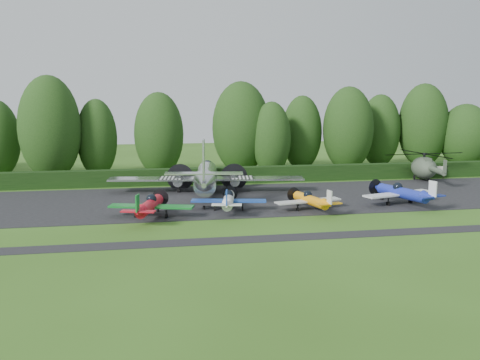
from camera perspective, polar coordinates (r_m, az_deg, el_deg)
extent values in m
plane|color=#325718|center=(47.34, 3.19, -4.31)|extent=(160.00, 160.00, 0.00)
cube|color=black|center=(56.89, 0.82, -2.05)|extent=(70.00, 18.00, 0.01)
cube|color=black|center=(41.71, 5.14, -6.15)|extent=(70.00, 2.00, 0.00)
cube|color=black|center=(67.55, -1.00, -0.31)|extent=(90.00, 1.60, 2.00)
cylinder|color=silver|center=(59.60, -3.62, 0.28)|extent=(2.30, 11.99, 2.30)
cone|color=silver|center=(66.21, -4.32, 1.14)|extent=(2.30, 1.50, 2.30)
cone|color=silver|center=(52.48, -2.69, -0.33)|extent=(2.30, 3.00, 2.30)
sphere|color=black|center=(65.20, -4.23, 1.46)|extent=(1.50, 1.50, 1.50)
cube|color=silver|center=(60.63, -3.73, 0.14)|extent=(21.98, 2.40, 0.22)
cube|color=white|center=(60.28, -7.51, 0.15)|extent=(2.60, 2.50, 0.05)
cube|color=white|center=(61.20, -0.02, 0.36)|extent=(2.60, 2.50, 0.05)
cylinder|color=silver|center=(60.98, -6.78, -0.09)|extent=(1.10, 3.20, 1.10)
cylinder|color=silver|center=(61.70, -0.85, 0.08)|extent=(1.10, 3.20, 1.10)
cylinder|color=black|center=(63.19, -6.91, 0.22)|extent=(3.20, 0.03, 3.20)
cylinder|color=black|center=(63.89, -1.18, 0.38)|extent=(3.20, 0.03, 3.20)
cube|color=silver|center=(51.53, -2.58, 0.73)|extent=(7.49, 1.40, 0.14)
cube|color=silver|center=(51.05, -2.55, 2.24)|extent=(0.18, 2.20, 3.80)
cylinder|color=black|center=(60.76, -6.74, -1.17)|extent=(0.25, 0.90, 0.90)
cylinder|color=black|center=(61.49, -0.78, -0.99)|extent=(0.25, 0.90, 0.90)
cylinder|color=black|center=(51.71, -2.50, -2.97)|extent=(0.18, 0.44, 0.44)
cylinder|color=red|center=(48.21, -9.61, -2.73)|extent=(1.04, 5.98, 1.04)
sphere|color=black|center=(48.76, -9.64, -2.01)|extent=(0.91, 0.91, 0.91)
cube|color=#107123|center=(48.78, -9.62, -2.79)|extent=(7.62, 1.41, 0.15)
cube|color=red|center=(44.64, -9.55, -3.30)|extent=(2.83, 0.76, 0.11)
cube|color=#107123|center=(44.39, -9.57, -2.44)|extent=(0.11, 0.87, 1.41)
cylinder|color=black|center=(52.00, -9.68, -1.88)|extent=(1.63, 0.02, 1.63)
cylinder|color=black|center=(48.75, -11.26, -3.85)|extent=(0.15, 0.48, 0.48)
cylinder|color=black|center=(48.78, -7.93, -3.75)|extent=(0.15, 0.48, 0.48)
cylinder|color=black|center=(51.19, -9.64, -3.22)|extent=(0.13, 0.44, 0.44)
cylinder|color=silver|center=(50.49, -1.24, -2.16)|extent=(0.98, 5.61, 0.98)
sphere|color=black|center=(51.00, -1.36, -1.53)|extent=(0.86, 0.86, 0.86)
cube|color=#1B42A3|center=(51.02, -1.33, -2.22)|extent=(7.14, 1.33, 0.14)
cube|color=silver|center=(47.19, -0.59, -2.63)|extent=(2.65, 0.71, 0.10)
cube|color=#1B42A3|center=(46.96, -0.57, -1.86)|extent=(0.10, 0.82, 1.33)
cylinder|color=black|center=(54.01, -1.86, -1.44)|extent=(1.53, 0.02, 1.53)
cylinder|color=black|center=(50.79, -2.77, -3.19)|extent=(0.14, 0.45, 0.45)
cylinder|color=black|center=(51.20, 0.17, -3.08)|extent=(0.14, 0.45, 0.45)
cylinder|color=black|center=(53.25, -1.70, -2.64)|extent=(0.12, 0.41, 0.41)
cylinder|color=orange|center=(51.27, 7.55, -2.15)|extent=(0.92, 5.25, 0.92)
sphere|color=black|center=(51.72, 7.36, -1.57)|extent=(0.80, 0.80, 0.80)
cube|color=silver|center=(51.74, 7.38, -2.21)|extent=(6.68, 1.24, 0.13)
cube|color=orange|center=(48.29, 8.70, -2.57)|extent=(2.48, 0.67, 0.10)
cube|color=silver|center=(48.09, 8.76, -1.87)|extent=(0.10, 0.76, 1.24)
cylinder|color=black|center=(54.44, 6.45, -1.48)|extent=(1.43, 0.02, 1.43)
cylinder|color=black|center=(51.35, 6.11, -3.11)|extent=(0.13, 0.42, 0.42)
cylinder|color=black|center=(52.10, 8.73, -2.99)|extent=(0.13, 0.42, 0.42)
cylinder|color=black|center=(53.76, 6.72, -2.60)|extent=(0.11, 0.38, 0.38)
cylinder|color=#1A299F|center=(55.87, 16.93, -1.34)|extent=(1.10, 6.28, 1.10)
sphere|color=black|center=(56.39, 16.64, -0.70)|extent=(0.96, 0.96, 0.96)
cube|color=silver|center=(56.40, 16.66, -1.41)|extent=(7.99, 1.48, 0.16)
cube|color=#1A299F|center=(52.56, 18.82, -1.74)|extent=(2.97, 0.80, 0.11)
cube|color=silver|center=(52.34, 18.92, -0.96)|extent=(0.11, 0.91, 1.48)
cylinder|color=black|center=(59.44, 15.15, -0.66)|extent=(1.71, 0.02, 1.71)
cylinder|color=black|center=(55.70, 15.37, -2.40)|extent=(0.16, 0.50, 0.50)
cylinder|color=black|center=(57.05, 18.06, -2.26)|extent=(0.16, 0.50, 0.50)
cylinder|color=black|center=(58.67, 15.56, -1.87)|extent=(0.14, 0.46, 0.46)
ellipsoid|color=#3B4737|center=(73.10, 19.02, 1.24)|extent=(2.91, 5.34, 2.79)
cylinder|color=#3B4737|center=(69.47, 20.72, 1.00)|extent=(0.65, 5.60, 0.65)
cube|color=#3B4737|center=(66.93, 22.03, 1.37)|extent=(0.11, 0.84, 1.49)
cylinder|color=black|center=(72.94, 19.07, 2.33)|extent=(0.28, 0.28, 0.75)
cylinder|color=black|center=(72.90, 19.09, 2.66)|extent=(0.65, 0.65, 0.23)
cylinder|color=black|center=(72.90, 19.09, 2.66)|extent=(11.20, 11.20, 0.06)
cube|color=#3B4737|center=(72.33, 19.35, 2.00)|extent=(0.84, 1.87, 0.65)
ellipsoid|color=black|center=(74.38, 18.46, 1.46)|extent=(1.77, 1.77, 1.60)
cylinder|color=black|center=(73.48, 18.04, 0.22)|extent=(0.17, 0.52, 0.52)
cylinder|color=black|center=(74.39, 19.31, 0.26)|extent=(0.17, 0.52, 0.52)
cylinder|color=black|center=(70.74, 20.14, -0.25)|extent=(0.15, 0.45, 0.45)
cylinder|color=#3F3326|center=(75.04, 19.02, 0.55)|extent=(0.11, 0.11, 1.09)
cylinder|color=#3F3326|center=(76.41, 20.80, 0.60)|extent=(0.11, 0.11, 1.09)
cube|color=silver|center=(75.64, 19.94, 1.05)|extent=(2.90, 0.07, 0.91)
cylinder|color=black|center=(79.96, 11.37, 2.41)|extent=(0.70, 0.70, 4.02)
ellipsoid|color=#183410|center=(79.61, 11.46, 5.36)|extent=(7.32, 7.32, 12.29)
cylinder|color=black|center=(74.37, -8.57, 1.90)|extent=(0.70, 0.70, 3.74)
ellipsoid|color=#183410|center=(74.01, -8.64, 4.86)|extent=(6.71, 6.71, 11.44)
cylinder|color=black|center=(86.08, 14.58, 2.62)|extent=(0.70, 0.70, 3.66)
ellipsoid|color=#183410|center=(85.77, 14.68, 5.12)|extent=(6.23, 6.23, 11.17)
cylinder|color=black|center=(76.32, 0.10, 2.36)|extent=(0.70, 0.70, 4.24)
ellipsoid|color=#183410|center=(75.94, 0.10, 5.63)|extent=(8.17, 8.17, 12.96)
cylinder|color=black|center=(87.91, 18.82, 2.74)|extent=(0.70, 0.70, 4.20)
ellipsoid|color=#183410|center=(87.59, 18.96, 5.54)|extent=(7.54, 7.54, 12.83)
cylinder|color=black|center=(74.90, -14.91, 1.63)|extent=(0.70, 0.70, 3.45)
ellipsoid|color=#183410|center=(74.55, -15.02, 4.33)|extent=(5.35, 5.35, 10.53)
cylinder|color=black|center=(80.09, 6.56, 2.38)|extent=(0.70, 0.70, 3.60)
ellipsoid|color=#183410|center=(79.76, 6.61, 5.02)|extent=(5.89, 5.89, 10.99)
cylinder|color=black|center=(88.91, 22.74, 2.26)|extent=(0.70, 0.70, 3.19)
ellipsoid|color=#183410|center=(88.63, 22.87, 4.36)|extent=(7.58, 7.58, 9.75)
cylinder|color=black|center=(73.66, -19.46, 1.69)|extent=(0.70, 0.70, 4.44)
ellipsoid|color=#183410|center=(73.27, -19.64, 5.23)|extent=(7.87, 7.87, 13.56)
cylinder|color=black|center=(74.48, 3.34, 1.83)|extent=(0.70, 0.70, 3.33)
ellipsoid|color=#183410|center=(74.14, 3.37, 4.45)|extent=(5.38, 5.38, 10.16)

